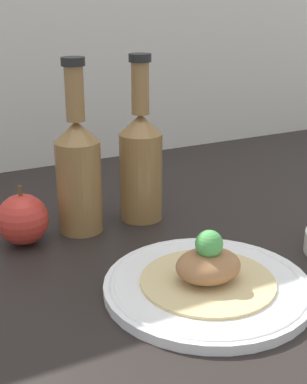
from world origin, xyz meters
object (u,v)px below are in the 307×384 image
Objects in this scene: plate at (207,286)px; cider_bottle_left at (78,170)px; plated_food at (208,268)px; cider_bottle_right at (141,161)px; apple at (23,219)px.

plate is 0.98× the size of cider_bottle_left.
cider_bottle_right reaches higher than plated_food.
apple is (-9.10, -0.76, -5.94)cm from cider_bottle_left.
apple is (-16.42, 23.96, 0.57)cm from plated_food.
plate is 1.54× the size of plated_food.
cider_bottle_left is (-7.31, 24.72, 6.51)cm from plated_food.
plate is at bearing -73.52° from cider_bottle_left.
plated_food is at bearing -73.52° from cider_bottle_left.
cider_bottle_left is (-7.31, 24.72, 8.92)cm from plate.
cider_bottle_right reaches higher than plate.
plated_food is (-0.00, 0.00, 2.42)cm from plate.
apple reaches higher than plated_food.
cider_bottle_right is 20.42cm from apple.
apple is (-16.42, 23.96, 2.99)cm from plate.
cider_bottle_right is at bearing 2.24° from apple.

